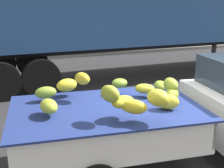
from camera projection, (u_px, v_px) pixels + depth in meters
ground at (174, 161)px, 5.08m from camera, size 220.00×220.00×0.00m
curb_strip at (66, 55)px, 14.00m from camera, size 80.00×0.80×0.16m
pickup_truck at (221, 107)px, 5.07m from camera, size 5.30×2.21×1.70m
semi_trailer at (138, 3)px, 9.97m from camera, size 12.05×2.84×3.95m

